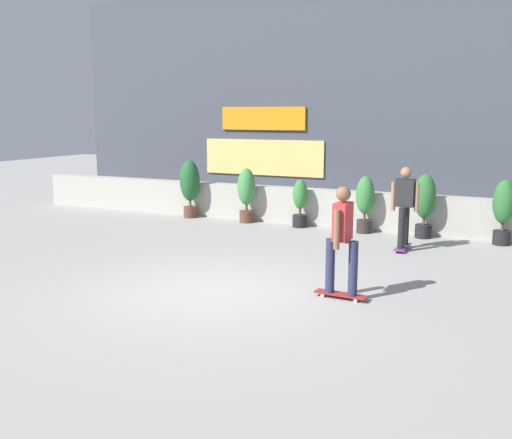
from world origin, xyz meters
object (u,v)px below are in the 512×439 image
potted_plant_0 (190,184)px  potted_plant_5 (504,208)px  potted_plant_1 (246,192)px  potted_plant_4 (425,201)px  skater_far_right (342,237)px  skater_far_left (405,204)px  potted_plant_2 (300,202)px  potted_plant_3 (365,201)px

potted_plant_0 → potted_plant_5: size_ratio=1.11×
potted_plant_1 → potted_plant_4: (4.42, -0.00, 0.04)m
potted_plant_1 → potted_plant_4: 4.42m
potted_plant_4 → skater_far_right: bearing=-93.6°
potted_plant_0 → potted_plant_1: (1.68, 0.00, -0.11)m
potted_plant_4 → potted_plant_5: bearing=0.0°
skater_far_left → potted_plant_4: bearing=83.9°
potted_plant_0 → potted_plant_4: 6.10m
potted_plant_2 → potted_plant_4: size_ratio=0.82×
potted_plant_3 → potted_plant_2: bearing=-180.0°
potted_plant_3 → skater_far_right: bearing=-78.4°
potted_plant_3 → potted_plant_4: potted_plant_4 is taller
potted_plant_3 → skater_far_left: 1.86m
potted_plant_4 → potted_plant_1: bearing=180.0°
potted_plant_4 → potted_plant_5: potted_plant_4 is taller
potted_plant_0 → skater_far_right: bearing=-41.0°
potted_plant_0 → skater_far_right: (5.78, -5.04, 0.04)m
potted_plant_1 → potted_plant_5: 6.04m
potted_plant_0 → potted_plant_2: (3.14, 0.00, -0.29)m
potted_plant_5 → skater_far_right: 5.40m
skater_far_right → skater_far_left: bearing=87.4°
potted_plant_2 → skater_far_right: size_ratio=0.69×
potted_plant_3 → potted_plant_5: (2.97, -0.00, 0.05)m
potted_plant_5 → skater_far_left: size_ratio=0.82×
potted_plant_1 → skater_far_right: skater_far_right is taller
potted_plant_2 → potted_plant_5: (4.58, -0.00, 0.18)m
potted_plant_1 → potted_plant_2: 1.47m
potted_plant_1 → skater_far_left: 4.50m
potted_plant_0 → skater_far_left: bearing=-13.4°
potted_plant_3 → skater_far_right: 5.14m
potted_plant_1 → potted_plant_3: bearing=0.0°
potted_plant_1 → potted_plant_5: potted_plant_5 is taller
potted_plant_2 → skater_far_left: (2.80, -1.42, 0.33)m
potted_plant_2 → skater_far_right: skater_far_right is taller
potted_plant_3 → potted_plant_4: bearing=-0.0°
potted_plant_2 → potted_plant_5: bearing=-0.0°
potted_plant_0 → skater_far_left: size_ratio=0.90×
potted_plant_1 → skater_far_left: (4.27, -1.42, 0.15)m
potted_plant_4 → skater_far_left: skater_far_left is taller
skater_far_right → skater_far_left: size_ratio=1.00×
potted_plant_1 → skater_far_right: (4.10, -5.04, 0.15)m
potted_plant_1 → potted_plant_0: bearing=-180.0°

